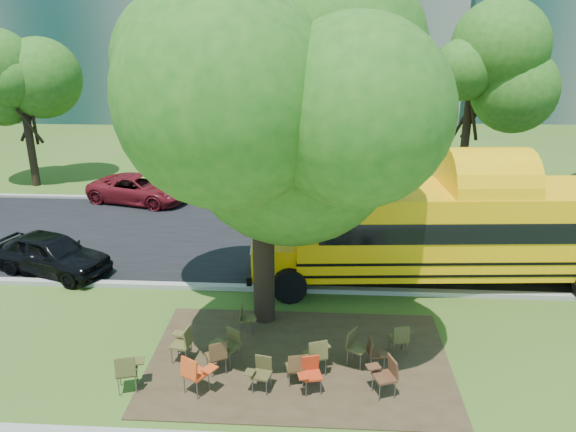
# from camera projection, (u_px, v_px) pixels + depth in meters

# --- Properties ---
(ground) EXTENTS (160.00, 160.00, 0.00)m
(ground) POSITION_uv_depth(u_px,v_px,m) (259.00, 348.00, 13.72)
(ground) COLOR #354F18
(ground) RESTS_ON ground
(dirt_patch) EXTENTS (7.00, 4.50, 0.03)m
(dirt_patch) POSITION_uv_depth(u_px,v_px,m) (299.00, 360.00, 13.19)
(dirt_patch) COLOR #382819
(dirt_patch) RESTS_ON ground
(asphalt_road) EXTENTS (80.00, 8.00, 0.04)m
(asphalt_road) POSITION_uv_depth(u_px,v_px,m) (280.00, 238.00, 20.28)
(asphalt_road) COLOR black
(asphalt_road) RESTS_ON ground
(kerb_near) EXTENTS (80.00, 0.25, 0.14)m
(kerb_near) POSITION_uv_depth(u_px,v_px,m) (270.00, 288.00, 16.51)
(kerb_near) COLOR gray
(kerb_near) RESTS_ON ground
(kerb_far) EXTENTS (80.00, 0.25, 0.14)m
(kerb_far) POSITION_uv_depth(u_px,v_px,m) (287.00, 201.00, 24.11)
(kerb_far) COLOR gray
(kerb_far) RESTS_ON ground
(bg_tree_0) EXTENTS (5.20, 5.20, 7.18)m
(bg_tree_0) POSITION_uv_depth(u_px,v_px,m) (21.00, 87.00, 25.01)
(bg_tree_0) COLOR black
(bg_tree_0) RESTS_ON ground
(bg_tree_2) EXTENTS (4.80, 4.80, 6.62)m
(bg_tree_2) POSITION_uv_depth(u_px,v_px,m) (192.00, 88.00, 27.56)
(bg_tree_2) COLOR black
(bg_tree_2) RESTS_ON ground
(bg_tree_3) EXTENTS (5.60, 5.60, 7.84)m
(bg_tree_3) POSITION_uv_depth(u_px,v_px,m) (472.00, 77.00, 24.68)
(bg_tree_3) COLOR black
(bg_tree_3) RESTS_ON ground
(main_tree) EXTENTS (7.20, 7.20, 9.03)m
(main_tree) POSITION_uv_depth(u_px,v_px,m) (261.00, 117.00, 13.14)
(main_tree) COLOR black
(main_tree) RESTS_ON ground
(school_bus) EXTENTS (12.33, 3.57, 2.98)m
(school_bus) POSITION_uv_depth(u_px,v_px,m) (476.00, 228.00, 16.54)
(school_bus) COLOR #FEB008
(school_bus) RESTS_ON ground
(chair_0) EXTENTS (0.62, 0.66, 0.92)m
(chair_0) POSITION_uv_depth(u_px,v_px,m) (128.00, 369.00, 11.96)
(chair_0) COLOR #48451F
(chair_0) RESTS_ON ground
(chair_1) EXTENTS (0.80, 0.63, 0.95)m
(chair_1) POSITION_uv_depth(u_px,v_px,m) (195.00, 371.00, 11.84)
(chair_1) COLOR #D94517
(chair_1) RESTS_ON ground
(chair_2) EXTENTS (0.58, 0.70, 0.87)m
(chair_2) POSITION_uv_depth(u_px,v_px,m) (218.00, 353.00, 12.56)
(chair_2) COLOR #4B331A
(chair_2) RESTS_ON ground
(chair_3) EXTENTS (0.60, 0.47, 0.80)m
(chair_3) POSITION_uv_depth(u_px,v_px,m) (261.00, 370.00, 12.03)
(chair_3) COLOR #473E1F
(chair_3) RESTS_ON ground
(chair_4) EXTENTS (0.55, 0.57, 0.81)m
(chair_4) POSITION_uv_depth(u_px,v_px,m) (297.00, 365.00, 12.20)
(chair_4) COLOR #4C341B
(chair_4) RESTS_ON ground
(chair_5) EXTENTS (0.56, 0.59, 0.82)m
(chair_5) POSITION_uv_depth(u_px,v_px,m) (310.00, 371.00, 11.99)
(chair_5) COLOR #BA3113
(chair_5) RESTS_ON ground
(chair_6) EXTENTS (0.69, 0.62, 0.91)m
(chair_6) POSITION_uv_depth(u_px,v_px,m) (386.00, 372.00, 11.85)
(chair_6) COLOR #512F1D
(chair_6) RESTS_ON ground
(chair_7) EXTENTS (0.50, 0.51, 0.78)m
(chair_7) POSITION_uv_depth(u_px,v_px,m) (375.00, 351.00, 12.74)
(chair_7) COLOR #4C2D1B
(chair_7) RESTS_ON ground
(chair_8) EXTENTS (0.53, 0.65, 0.90)m
(chair_8) POSITION_uv_depth(u_px,v_px,m) (184.00, 341.00, 13.00)
(chair_8) COLOR brown
(chair_8) RESTS_ON ground
(chair_9) EXTENTS (0.73, 0.57, 0.86)m
(chair_9) POSITION_uv_depth(u_px,v_px,m) (230.00, 342.00, 12.98)
(chair_9) COLOR #4B4420
(chair_9) RESTS_ON ground
(chair_10) EXTENTS (0.45, 0.50, 0.77)m
(chair_10) POSITION_uv_depth(u_px,v_px,m) (245.00, 317.00, 14.19)
(chair_10) COLOR #494620
(chair_10) RESTS_ON ground
(chair_11) EXTENTS (0.64, 0.72, 0.94)m
(chair_11) POSITION_uv_depth(u_px,v_px,m) (317.00, 353.00, 12.50)
(chair_11) COLOR brown
(chair_11) RESTS_ON ground
(chair_12) EXTENTS (0.59, 0.75, 0.88)m
(chair_12) POSITION_uv_depth(u_px,v_px,m) (356.00, 345.00, 12.87)
(chair_12) COLOR #4E4321
(chair_12) RESTS_ON ground
(chair_13) EXTENTS (0.57, 0.60, 0.85)m
(chair_13) POSITION_uv_depth(u_px,v_px,m) (400.00, 336.00, 13.24)
(chair_13) COLOR #423F1C
(chair_13) RESTS_ON ground
(black_car) EXTENTS (4.14, 2.70, 1.31)m
(black_car) POSITION_uv_depth(u_px,v_px,m) (51.00, 254.00, 17.44)
(black_car) COLOR black
(black_car) RESTS_ON ground
(bg_car_red) EXTENTS (4.68, 2.99, 1.20)m
(bg_car_red) POSITION_uv_depth(u_px,v_px,m) (139.00, 189.00, 24.00)
(bg_car_red) COLOR maroon
(bg_car_red) RESTS_ON ground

